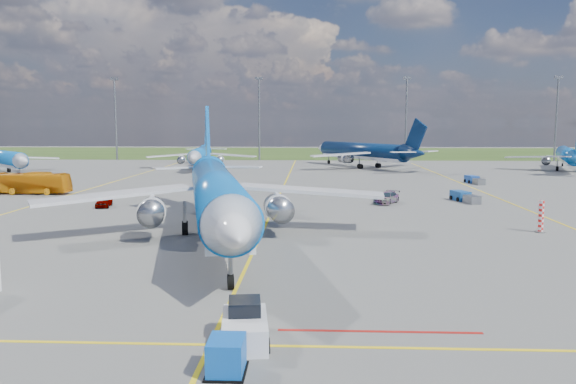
{
  "coord_description": "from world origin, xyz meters",
  "views": [
    {
      "loc": [
        4.67,
        -44.59,
        10.14
      ],
      "look_at": [
        2.48,
        5.41,
        4.0
      ],
      "focal_mm": 35.0,
      "sensor_mm": 36.0,
      "label": 1
    }
  ],
  "objects_px": {
    "service_car_a": "(104,201)",
    "baggage_tug_e": "(474,180)",
    "service_car_b": "(213,196)",
    "baggage_tug_w": "(464,197)",
    "warning_post": "(541,217)",
    "pushback_tug": "(245,326)",
    "bg_jet_n": "(362,167)",
    "bg_jet_nnw": "(201,169)",
    "main_airliner": "(217,240)",
    "apron_bus": "(31,183)",
    "bg_jet_ne": "(567,170)",
    "uld_container": "(226,356)",
    "bg_jet_nw": "(1,174)",
    "baggage_tug_c": "(233,191)",
    "service_car_c": "(387,198)"
  },
  "relations": [
    {
      "from": "service_car_a",
      "to": "baggage_tug_e",
      "type": "relative_size",
      "value": 0.7
    },
    {
      "from": "service_car_a",
      "to": "service_car_b",
      "type": "distance_m",
      "value": 14.0
    },
    {
      "from": "baggage_tug_w",
      "to": "baggage_tug_e",
      "type": "relative_size",
      "value": 1.03
    },
    {
      "from": "warning_post",
      "to": "pushback_tug",
      "type": "xyz_separation_m",
      "value": [
        -24.45,
        -27.5,
        -0.74
      ]
    },
    {
      "from": "warning_post",
      "to": "bg_jet_n",
      "type": "distance_m",
      "value": 78.09
    },
    {
      "from": "bg_jet_nnw",
      "to": "baggage_tug_e",
      "type": "xyz_separation_m",
      "value": [
        52.62,
        -29.02,
        0.58
      ]
    },
    {
      "from": "main_airliner",
      "to": "apron_bus",
      "type": "relative_size",
      "value": 3.99
    },
    {
      "from": "baggage_tug_e",
      "to": "bg_jet_ne",
      "type": "bearing_deg",
      "value": 37.37
    },
    {
      "from": "uld_container",
      "to": "warning_post",
      "type": "bearing_deg",
      "value": 51.14
    },
    {
      "from": "uld_container",
      "to": "apron_bus",
      "type": "xyz_separation_m",
      "value": [
        -37.14,
        56.95,
        0.85
      ]
    },
    {
      "from": "bg_jet_nw",
      "to": "uld_container",
      "type": "height_order",
      "value": "bg_jet_nw"
    },
    {
      "from": "bg_jet_nw",
      "to": "warning_post",
      "type": "bearing_deg",
      "value": -79.61
    },
    {
      "from": "main_airliner",
      "to": "apron_bus",
      "type": "distance_m",
      "value": 44.64
    },
    {
      "from": "service_car_b",
      "to": "baggage_tug_c",
      "type": "bearing_deg",
      "value": -31.28
    },
    {
      "from": "warning_post",
      "to": "service_car_a",
      "type": "height_order",
      "value": "warning_post"
    },
    {
      "from": "pushback_tug",
      "to": "baggage_tug_c",
      "type": "distance_m",
      "value": 54.22
    },
    {
      "from": "pushback_tug",
      "to": "service_car_b",
      "type": "relative_size",
      "value": 1.37
    },
    {
      "from": "bg_jet_ne",
      "to": "uld_container",
      "type": "xyz_separation_m",
      "value": [
        -58.9,
        -102.35,
        0.72
      ]
    },
    {
      "from": "bg_jet_n",
      "to": "baggage_tug_e",
      "type": "distance_m",
      "value": 37.68
    },
    {
      "from": "baggage_tug_e",
      "to": "bg_jet_nw",
      "type": "bearing_deg",
      "value": 163.0
    },
    {
      "from": "pushback_tug",
      "to": "service_car_b",
      "type": "distance_m",
      "value": 49.55
    },
    {
      "from": "main_airliner",
      "to": "pushback_tug",
      "type": "bearing_deg",
      "value": -89.97
    },
    {
      "from": "uld_container",
      "to": "service_car_c",
      "type": "height_order",
      "value": "service_car_c"
    },
    {
      "from": "bg_jet_nnw",
      "to": "baggage_tug_w",
      "type": "height_order",
      "value": "bg_jet_nnw"
    },
    {
      "from": "main_airliner",
      "to": "service_car_c",
      "type": "height_order",
      "value": "main_airliner"
    },
    {
      "from": "bg_jet_n",
      "to": "baggage_tug_w",
      "type": "height_order",
      "value": "bg_jet_n"
    },
    {
      "from": "warning_post",
      "to": "service_car_b",
      "type": "relative_size",
      "value": 0.73
    },
    {
      "from": "bg_jet_ne",
      "to": "service_car_a",
      "type": "distance_m",
      "value": 99.16
    },
    {
      "from": "bg_jet_n",
      "to": "service_car_b",
      "type": "relative_size",
      "value": 10.07
    },
    {
      "from": "service_car_c",
      "to": "baggage_tug_c",
      "type": "distance_m",
      "value": 22.04
    },
    {
      "from": "service_car_a",
      "to": "baggage_tug_e",
      "type": "height_order",
      "value": "service_car_a"
    },
    {
      "from": "bg_jet_nnw",
      "to": "bg_jet_ne",
      "type": "height_order",
      "value": "bg_jet_ne"
    },
    {
      "from": "warning_post",
      "to": "bg_jet_ne",
      "type": "bearing_deg",
      "value": 64.5
    },
    {
      "from": "bg_jet_nw",
      "to": "baggage_tug_w",
      "type": "xyz_separation_m",
      "value": [
        82.9,
        -37.17,
        0.59
      ]
    },
    {
      "from": "service_car_a",
      "to": "baggage_tug_w",
      "type": "bearing_deg",
      "value": -0.94
    },
    {
      "from": "main_airliner",
      "to": "baggage_tug_e",
      "type": "xyz_separation_m",
      "value": [
        35.75,
        47.99,
        0.58
      ]
    },
    {
      "from": "baggage_tug_w",
      "to": "pushback_tug",
      "type": "bearing_deg",
      "value": -129.42
    },
    {
      "from": "main_airliner",
      "to": "baggage_tug_w",
      "type": "distance_m",
      "value": 37.94
    },
    {
      "from": "bg_jet_nw",
      "to": "baggage_tug_c",
      "type": "relative_size",
      "value": 6.27
    },
    {
      "from": "service_car_c",
      "to": "baggage_tug_e",
      "type": "height_order",
      "value": "service_car_c"
    },
    {
      "from": "bg_jet_ne",
      "to": "service_car_c",
      "type": "relative_size",
      "value": 7.01
    },
    {
      "from": "warning_post",
      "to": "baggage_tug_e",
      "type": "height_order",
      "value": "warning_post"
    },
    {
      "from": "pushback_tug",
      "to": "bg_jet_n",
      "type": "bearing_deg",
      "value": 75.03
    },
    {
      "from": "pushback_tug",
      "to": "service_car_a",
      "type": "distance_m",
      "value": 47.2
    },
    {
      "from": "apron_bus",
      "to": "pushback_tug",
      "type": "bearing_deg",
      "value": -142.64
    },
    {
      "from": "service_car_b",
      "to": "pushback_tug",
      "type": "bearing_deg",
      "value": -178.53
    },
    {
      "from": "apron_bus",
      "to": "baggage_tug_c",
      "type": "bearing_deg",
      "value": -87.62
    },
    {
      "from": "bg_jet_ne",
      "to": "apron_bus",
      "type": "xyz_separation_m",
      "value": [
        -96.05,
        -45.4,
        1.57
      ]
    },
    {
      "from": "bg_jet_n",
      "to": "baggage_tug_e",
      "type": "bearing_deg",
      "value": 83.27
    },
    {
      "from": "main_airliner",
      "to": "baggage_tug_w",
      "type": "bearing_deg",
      "value": 29.43
    }
  ]
}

